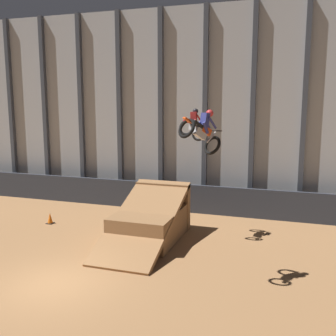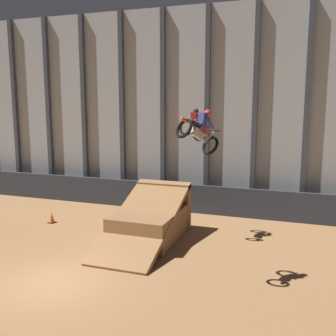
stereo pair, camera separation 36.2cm
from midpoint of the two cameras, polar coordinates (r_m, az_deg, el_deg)
name	(u,v)px [view 1 (the left image)]	position (r m, az deg, el deg)	size (l,w,h in m)	color
ground_plane	(54,284)	(15.21, -16.92, -15.82)	(60.00, 60.00, 0.00)	#996B42
arena_back_wall	(162,109)	(24.38, -1.35, 8.50)	(32.00, 0.40, 11.97)	#ADB2B7
lower_barrier	(155,196)	(23.79, -2.37, -4.05)	(31.36, 0.20, 1.67)	#2D333D
dirt_ramp	(151,221)	(18.90, -3.00, -7.64)	(2.79, 6.04, 2.51)	olive
rider_bike_left_air	(193,126)	(18.49, 3.14, 6.13)	(1.03, 1.76, 1.61)	black
rider_bike_right_air	(202,131)	(13.79, 4.20, 5.37)	(1.52, 1.80, 1.67)	black
traffic_cone_near_ramp	(50,218)	(22.13, -17.20, -7.00)	(0.36, 0.36, 0.58)	black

